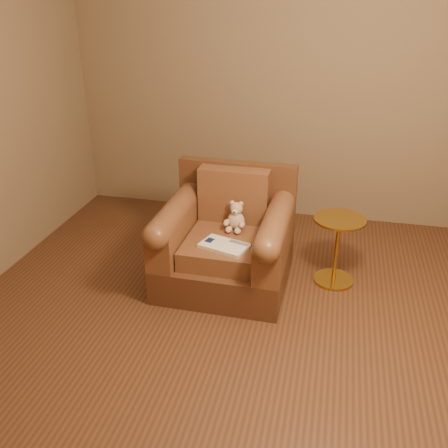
# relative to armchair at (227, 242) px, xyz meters

# --- Properties ---
(floor) EXTENTS (4.00, 4.00, 0.00)m
(floor) POSITION_rel_armchair_xyz_m (0.27, -0.67, -0.32)
(floor) COLOR #55311D
(floor) RESTS_ON ground
(room) EXTENTS (4.02, 4.02, 2.71)m
(room) POSITION_rel_armchair_xyz_m (0.27, -0.67, 1.39)
(room) COLOR #80694F
(room) RESTS_ON ground
(armchair) EXTENTS (0.93, 0.89, 0.83)m
(armchair) POSITION_rel_armchair_xyz_m (0.00, 0.00, 0.00)
(armchair) COLOR #502D1A
(armchair) RESTS_ON floor
(teddy_bear) EXTENTS (0.16, 0.18, 0.22)m
(teddy_bear) POSITION_rel_armchair_xyz_m (0.05, 0.08, 0.16)
(teddy_bear) COLOR #CBA78E
(teddy_bear) RESTS_ON armchair
(guidebook) EXTENTS (0.37, 0.28, 0.03)m
(guidebook) POSITION_rel_armchair_xyz_m (0.03, -0.23, 0.09)
(guidebook) COLOR beige
(guidebook) RESTS_ON armchair
(side_table) EXTENTS (0.38, 0.38, 0.53)m
(side_table) POSITION_rel_armchair_xyz_m (0.80, 0.15, -0.04)
(side_table) COLOR gold
(side_table) RESTS_ON floor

